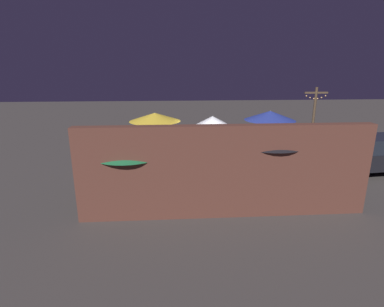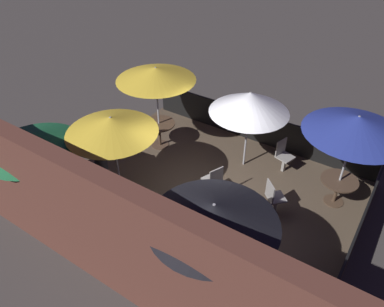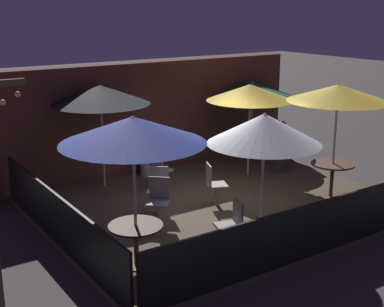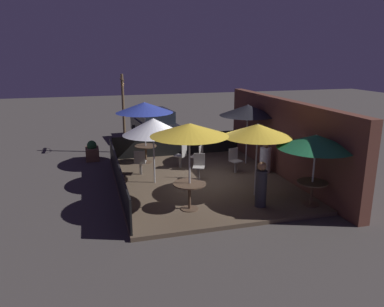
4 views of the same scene
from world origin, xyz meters
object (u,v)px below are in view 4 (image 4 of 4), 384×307
Objects in this scene: dining_table_0 at (190,188)px; patio_chair_1 at (182,155)px; planter_box at (92,151)px; patio_chair_4 at (235,160)px; patio_umbrella_3 at (153,126)px; patio_chair_2 at (199,166)px; patio_chair_0 at (140,162)px; patron_1 at (265,159)px; patio_umbrella_0 at (189,130)px; parked_car_0 at (155,124)px; patio_chair_3 at (198,156)px; patron_0 at (261,186)px; patio_umbrella_5 at (248,110)px; dining_table_1 at (146,149)px; dining_table_2 at (312,187)px; light_post at (123,109)px; patio_umbrella_1 at (144,107)px; patio_umbrella_4 at (258,130)px; patio_umbrella_2 at (316,142)px.

dining_table_0 is 1.00× the size of patio_chair_1.
patio_chair_4 is at bearing 54.48° from planter_box.
patio_umbrella_3 is 2.15m from patio_chair_2.
patron_1 is (0.95, 4.53, -0.00)m from patio_chair_0.
patio_umbrella_3 is at bearing -167.65° from patio_umbrella_0.
patio_umbrella_0 is at bearing -9.87° from parked_car_0.
patron_0 is (3.98, 0.70, 0.11)m from patio_chair_3.
patio_chair_1 is (-0.11, -2.66, -1.65)m from patio_umbrella_5.
dining_table_1 is 4.80m from patron_1.
dining_table_0 is 0.70× the size of patron_0.
patio_chair_3 is 2.53m from patron_1.
patio_umbrella_3 is at bearing -70.08° from patio_chair_2.
patron_1 reaches higher than dining_table_0.
patron_0 is at bearing -101.67° from dining_table_2.
patron_0 is 1.58× the size of planter_box.
patron_1 is at bearing 43.99° from light_post.
patio_chair_3 is 0.71× the size of patron_0.
patio_chair_1 is at bearing 46.78° from patio_umbrella_1.
patio_umbrella_0 is 2.76× the size of patio_chair_4.
patio_umbrella_4 reaches higher than patio_chair_3.
patio_umbrella_0 is 2.33m from patio_umbrella_4.
dining_table_2 is (0.66, 3.53, -0.06)m from dining_table_0.
dining_table_1 is at bearing -0.00° from patio_chair_0.
parked_car_0 reaches higher than dining_table_1.
patio_umbrella_1 is at bearing 14.63° from light_post.
patio_umbrella_1 is at bearing -0.00° from patio_chair_3.
patio_umbrella_4 is 2.93m from patron_1.
patio_chair_2 is at bearing -81.88° from patron_0.
light_post reaches higher than dining_table_2.
patio_umbrella_3 reaches higher than patio_chair_3.
light_post is at bearing -134.89° from patio_chair_2.
dining_table_0 is 2.66m from patio_chair_2.
patio_umbrella_0 is 2.72× the size of patio_chair_2.
patron_0 is 0.31× the size of parked_car_0.
patio_chair_1 is 1.04× the size of patio_chair_4.
patio_umbrella_2 reaches higher than dining_table_1.
dining_table_0 is at bearing 4.97° from patio_umbrella_1.
patio_umbrella_2 is 0.96× the size of patio_umbrella_4.
patio_umbrella_1 is 2.91× the size of planter_box.
patio_chair_1 is (-1.42, 1.33, -1.45)m from patio_umbrella_3.
patron_1 is (-0.03, 4.19, -1.46)m from patio_umbrella_3.
patio_umbrella_2 is 2.33× the size of patio_chair_1.
light_post is 3.01m from parked_car_0.
planter_box is at bearing -153.45° from patio_umbrella_3.
patio_chair_1 is at bearing -92.28° from patio_umbrella_5.
light_post is at bearing 18.22° from patio_chair_0.
dining_table_1 is (0.00, -0.00, -1.70)m from patio_umbrella_1.
patio_umbrella_0 is at bearing 12.35° from patio_umbrella_3.
patron_1 is (2.54, 4.08, -1.75)m from patio_umbrella_1.
light_post is at bearing -45.58° from parked_car_0.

